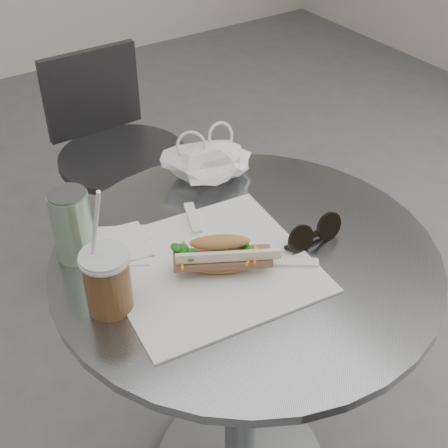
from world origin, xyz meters
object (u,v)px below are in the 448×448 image
iced_coffee (107,280)px  chair_far (121,187)px  cafe_table (243,349)px  drink_can (72,225)px  sunglasses (314,234)px  banh_mi (222,255)px

iced_coffee → chair_far: bearing=65.2°
cafe_table → drink_can: (-0.27, 0.18, 0.35)m
iced_coffee → sunglasses: iced_coffee is taller
drink_can → iced_coffee: bearing=-92.4°
cafe_table → sunglasses: 0.33m
banh_mi → iced_coffee: iced_coffee is taller
banh_mi → drink_can: (-0.21, 0.19, 0.03)m
iced_coffee → drink_can: size_ratio=1.76×
cafe_table → iced_coffee: size_ratio=2.99×
sunglasses → drink_can: drink_can is taller
drink_can → chair_far: bearing=60.8°
cafe_table → chair_far: (0.13, 0.90, -0.12)m
iced_coffee → drink_can: bearing=87.6°
iced_coffee → drink_can: 0.17m
chair_far → banh_mi: banh_mi is taller
cafe_table → drink_can: drink_can is taller
cafe_table → chair_far: size_ratio=0.98×
cafe_table → drink_can: bearing=146.9°
banh_mi → sunglasses: size_ratio=1.77×
sunglasses → drink_can: (-0.40, 0.23, 0.05)m
banh_mi → iced_coffee: (-0.21, 0.03, 0.02)m
cafe_table → banh_mi: bearing=-166.3°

